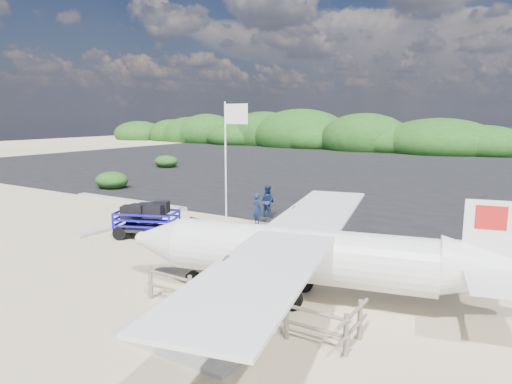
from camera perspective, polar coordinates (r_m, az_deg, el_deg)
ground at (r=19.45m, az=-8.72°, el=-6.34°), size 160.00×160.00×0.00m
asphalt_apron at (r=46.05m, az=16.58°, el=2.64°), size 90.00×50.00×0.04m
lagoon at (r=26.95m, az=-21.19°, el=-2.39°), size 9.00×7.00×0.40m
walkway_pad at (r=11.84m, az=-7.60°, el=-17.19°), size 3.50×2.50×0.10m
vegetation_band at (r=70.33m, az=22.21°, el=4.64°), size 124.00×8.00×4.40m
fence at (r=12.27m, az=-2.62°, el=-16.09°), size 6.40×2.00×1.10m
baggage_cart at (r=20.61m, az=-13.40°, el=-5.57°), size 3.23×2.57×1.41m
flagpole at (r=19.11m, az=-3.70°, el=-6.54°), size 1.21×0.61×5.83m
signboard at (r=18.74m, az=-6.90°, el=-6.91°), size 1.46×0.49×1.21m
crew_a at (r=22.12m, az=0.15°, el=-2.15°), size 0.68×0.57×1.59m
crew_b at (r=23.82m, az=1.44°, el=-1.15°), size 0.89×0.73×1.71m
aircraft_small at (r=48.98m, az=3.17°, el=3.43°), size 10.61×10.61×2.70m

